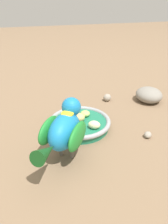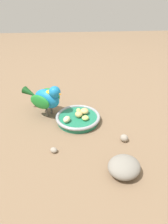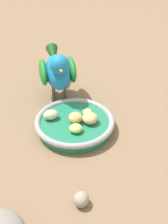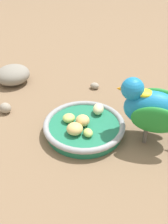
{
  "view_description": "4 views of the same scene",
  "coord_description": "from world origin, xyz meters",
  "px_view_note": "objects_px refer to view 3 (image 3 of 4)",
  "views": [
    {
      "loc": [
        -0.12,
        -0.64,
        0.4
      ],
      "look_at": [
        0.02,
        -0.02,
        0.05
      ],
      "focal_mm": 38.31,
      "sensor_mm": 36.0,
      "label": 1
    },
    {
      "loc": [
        0.72,
        -0.05,
        0.5
      ],
      "look_at": [
        0.01,
        0.0,
        0.05
      ],
      "focal_mm": 32.01,
      "sensor_mm": 36.0,
      "label": 2
    },
    {
      "loc": [
        0.4,
        0.39,
        0.45
      ],
      "look_at": [
        -0.01,
        -0.01,
        0.04
      ],
      "focal_mm": 47.54,
      "sensor_mm": 36.0,
      "label": 3
    },
    {
      "loc": [
        -0.47,
        0.14,
        0.42
      ],
      "look_at": [
        0.02,
        -0.02,
        0.05
      ],
      "focal_mm": 44.67,
      "sensor_mm": 36.0,
      "label": 4
    }
  ],
  "objects_px": {
    "apple_piece_1": "(51,115)",
    "apple_piece_0": "(76,128)",
    "feeding_bowl": "(75,123)",
    "parrot": "(58,70)",
    "pebble_1": "(81,199)",
    "apple_piece_4": "(75,118)",
    "apple_piece_3": "(87,112)",
    "apple_piece_2": "(90,118)"
  },
  "relations": [
    {
      "from": "parrot",
      "to": "apple_piece_0",
      "type": "bearing_deg",
      "value": 3.92
    },
    {
      "from": "apple_piece_1",
      "to": "apple_piece_0",
      "type": "bearing_deg",
      "value": 96.06
    },
    {
      "from": "parrot",
      "to": "apple_piece_4",
      "type": "bearing_deg",
      "value": 6.87
    },
    {
      "from": "feeding_bowl",
      "to": "apple_piece_1",
      "type": "distance_m",
      "value": 0.06
    },
    {
      "from": "feeding_bowl",
      "to": "apple_piece_0",
      "type": "relative_size",
      "value": 6.32
    },
    {
      "from": "feeding_bowl",
      "to": "parrot",
      "type": "height_order",
      "value": "parrot"
    },
    {
      "from": "apple_piece_3",
      "to": "apple_piece_1",
      "type": "bearing_deg",
      "value": -35.89
    },
    {
      "from": "apple_piece_3",
      "to": "apple_piece_4",
      "type": "relative_size",
      "value": 0.79
    },
    {
      "from": "apple_piece_1",
      "to": "apple_piece_3",
      "type": "bearing_deg",
      "value": 144.11
    },
    {
      "from": "apple_piece_4",
      "to": "parrot",
      "type": "height_order",
      "value": "parrot"
    },
    {
      "from": "feeding_bowl",
      "to": "apple_piece_0",
      "type": "xyz_separation_m",
      "value": [
        0.02,
        0.03,
        0.02
      ]
    },
    {
      "from": "feeding_bowl",
      "to": "apple_piece_2",
      "type": "height_order",
      "value": "apple_piece_2"
    },
    {
      "from": "apple_piece_1",
      "to": "pebble_1",
      "type": "distance_m",
      "value": 0.24
    },
    {
      "from": "parrot",
      "to": "pebble_1",
      "type": "relative_size",
      "value": 6.23
    },
    {
      "from": "feeding_bowl",
      "to": "pebble_1",
      "type": "xyz_separation_m",
      "value": [
        0.14,
        0.17,
        -0.0
      ]
    },
    {
      "from": "apple_piece_2",
      "to": "pebble_1",
      "type": "relative_size",
      "value": 1.18
    },
    {
      "from": "apple_piece_0",
      "to": "apple_piece_2",
      "type": "distance_m",
      "value": 0.05
    },
    {
      "from": "apple_piece_1",
      "to": "pebble_1",
      "type": "xyz_separation_m",
      "value": [
        0.11,
        0.21,
        -0.02
      ]
    },
    {
      "from": "pebble_1",
      "to": "apple_piece_4",
      "type": "bearing_deg",
      "value": -131.43
    },
    {
      "from": "feeding_bowl",
      "to": "apple_piece_4",
      "type": "distance_m",
      "value": 0.02
    },
    {
      "from": "apple_piece_2",
      "to": "parrot",
      "type": "xyz_separation_m",
      "value": [
        -0.05,
        -0.16,
        0.05
      ]
    },
    {
      "from": "feeding_bowl",
      "to": "apple_piece_0",
      "type": "distance_m",
      "value": 0.04
    },
    {
      "from": "apple_piece_2",
      "to": "apple_piece_4",
      "type": "bearing_deg",
      "value": -48.85
    },
    {
      "from": "feeding_bowl",
      "to": "apple_piece_0",
      "type": "height_order",
      "value": "apple_piece_0"
    },
    {
      "from": "apple_piece_3",
      "to": "parrot",
      "type": "bearing_deg",
      "value": -101.91
    },
    {
      "from": "feeding_bowl",
      "to": "parrot",
      "type": "distance_m",
      "value": 0.17
    },
    {
      "from": "apple_piece_0",
      "to": "apple_piece_4",
      "type": "distance_m",
      "value": 0.04
    },
    {
      "from": "apple_piece_4",
      "to": "apple_piece_2",
      "type": "bearing_deg",
      "value": 131.15
    },
    {
      "from": "apple_piece_0",
      "to": "parrot",
      "type": "relative_size",
      "value": 0.16
    },
    {
      "from": "pebble_1",
      "to": "parrot",
      "type": "bearing_deg",
      "value": -125.32
    },
    {
      "from": "pebble_1",
      "to": "apple_piece_0",
      "type": "bearing_deg",
      "value": -131.19
    },
    {
      "from": "apple_piece_2",
      "to": "apple_piece_1",
      "type": "bearing_deg",
      "value": -54.62
    },
    {
      "from": "apple_piece_0",
      "to": "apple_piece_2",
      "type": "relative_size",
      "value": 0.83
    },
    {
      "from": "feeding_bowl",
      "to": "apple_piece_4",
      "type": "bearing_deg",
      "value": 79.02
    },
    {
      "from": "apple_piece_1",
      "to": "apple_piece_4",
      "type": "distance_m",
      "value": 0.06
    },
    {
      "from": "apple_piece_1",
      "to": "pebble_1",
      "type": "relative_size",
      "value": 1.17
    },
    {
      "from": "apple_piece_0",
      "to": "apple_piece_3",
      "type": "bearing_deg",
      "value": -158.64
    },
    {
      "from": "apple_piece_1",
      "to": "pebble_1",
      "type": "bearing_deg",
      "value": 62.54
    },
    {
      "from": "feeding_bowl",
      "to": "pebble_1",
      "type": "relative_size",
      "value": 6.18
    },
    {
      "from": "apple_piece_2",
      "to": "feeding_bowl",
      "type": "bearing_deg",
      "value": -53.32
    },
    {
      "from": "apple_piece_4",
      "to": "parrot",
      "type": "relative_size",
      "value": 0.17
    },
    {
      "from": "apple_piece_1",
      "to": "apple_piece_2",
      "type": "height_order",
      "value": "apple_piece_2"
    }
  ]
}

